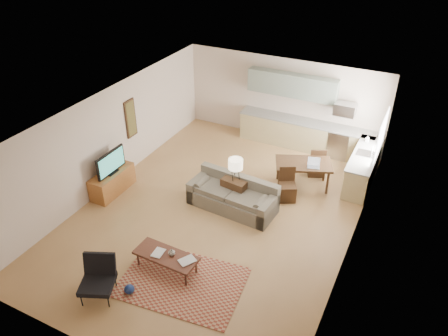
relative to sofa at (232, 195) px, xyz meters
The scene contains 25 objects.
room 1.02m from the sofa, 126.06° to the right, with size 9.00×9.00×9.00m.
kitchen_counter_back 3.92m from the sofa, 80.17° to the left, with size 4.26×0.64×0.92m, color tan, non-canonical shape.
kitchen_counter_right 3.81m from the sofa, 44.83° to the left, with size 0.64×2.26×0.92m, color tan, non-canonical shape.
kitchen_range 4.25m from the sofa, 65.39° to the left, with size 0.62×0.62×0.90m, color #A5A8AD.
kitchen_microwave 4.42m from the sofa, 65.50° to the left, with size 0.62×0.40×0.35m, color #A5A8AD.
upper_cabinets 4.30m from the sofa, 89.00° to the left, with size 2.80×0.34×0.70m, color gray.
window_right 4.18m from the sofa, 41.82° to the left, with size 0.02×1.40×1.05m, color white.
wall_art_left 3.67m from the sofa, behind, with size 0.06×0.42×1.10m, color brown, non-canonical shape.
triptych 4.38m from the sofa, 94.55° to the left, with size 1.70×0.04×0.50m, color beige, non-canonical shape.
rug 2.82m from the sofa, 86.31° to the right, with size 2.50×1.73×0.02m, color maroon.
sofa is the anchor object (origin of this frame).
coffee_table 2.62m from the sofa, 96.78° to the right, with size 1.40×0.55×0.42m, color #442116, non-canonical shape.
book_a 2.71m from the sofa, 102.54° to the right, with size 0.25×0.32×0.03m, color maroon.
book_b 2.50m from the sofa, 88.10° to the right, with size 0.38×0.42×0.03m, color navy.
vase 2.55m from the sofa, 94.41° to the right, with size 0.18×0.18×0.16m, color black.
armchair 3.99m from the sofa, 106.27° to the right, with size 0.74×0.74×0.85m, color black, non-canonical shape.
tv_credenza 3.30m from the sofa, 166.25° to the right, with size 0.52×1.35×0.62m, color brown, non-canonical shape.
tv 3.29m from the sofa, 166.04° to the right, with size 0.10×1.03×0.62m, color black, non-canonical shape.
console_table 0.21m from the sofa, 95.43° to the left, with size 0.65×0.43×0.75m, color #321F11, non-canonical shape.
table_lamp 0.68m from the sofa, 95.43° to the left, with size 0.37×0.37×0.60m, color beige, non-canonical shape.
dining_table 2.17m from the sofa, 53.71° to the left, with size 1.48×0.85×0.75m, color #321F11, non-canonical shape.
dining_chair_near 1.49m from the sofa, 41.25° to the left, with size 0.43×0.45×0.89m, color #321F11, non-canonical shape.
dining_chair_far 2.89m from the sofa, 60.11° to the left, with size 0.43×0.45×0.91m, color #321F11, non-canonical shape.
laptop 2.33m from the sofa, 46.24° to the left, with size 0.32×0.24×0.24m, color #A5A8AD, non-canonical shape.
soap_bottle 4.30m from the sofa, 52.41° to the left, with size 0.10×0.10×0.19m, color beige.
Camera 1 is at (4.06, -7.83, 6.83)m, focal length 35.00 mm.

